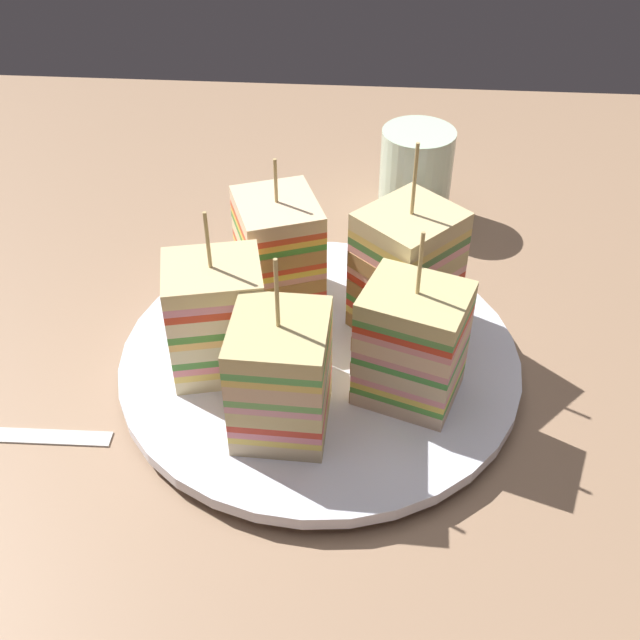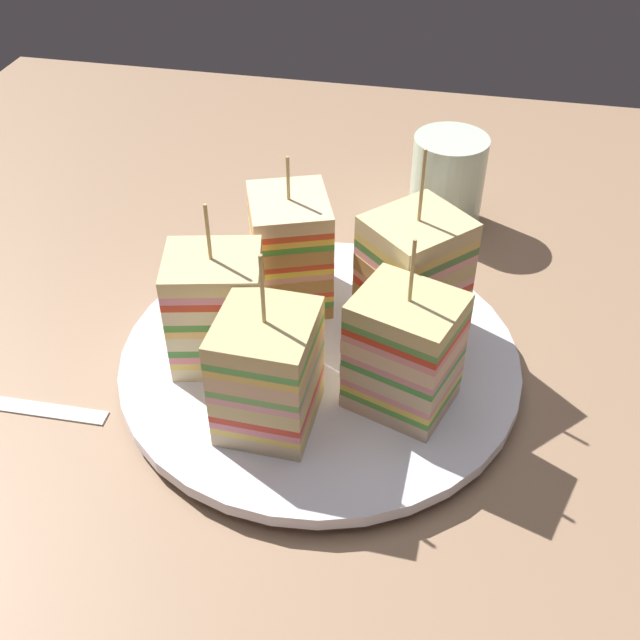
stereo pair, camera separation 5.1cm
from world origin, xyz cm
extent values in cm
cube|color=#99775A|center=(0.00, 0.00, -0.90)|extent=(98.62, 99.20, 1.80)
cylinder|color=white|center=(0.00, 0.00, 0.37)|extent=(16.95, 16.95, 0.75)
cylinder|color=white|center=(0.00, 0.00, 1.20)|extent=(27.34, 27.34, 0.91)
cube|color=beige|center=(5.84, 3.40, 2.18)|extent=(7.56, 7.17, 1.05)
cube|color=#9E7242|center=(3.06, 2.36, 2.18)|extent=(2.07, 5.04, 1.05)
cube|color=#469043|center=(5.84, 3.40, 2.94)|extent=(7.56, 7.17, 0.47)
cube|color=#F9CA4C|center=(5.84, 3.40, 3.41)|extent=(7.56, 7.17, 0.47)
cube|color=#E34837|center=(5.84, 3.40, 3.87)|extent=(7.56, 7.17, 0.47)
cube|color=#CFB38A|center=(5.84, 3.40, 4.63)|extent=(7.56, 7.17, 1.05)
cube|color=#B2844C|center=(3.06, 2.36, 4.63)|extent=(2.07, 5.04, 1.05)
cube|color=#E1A09A|center=(5.84, 3.40, 5.38)|extent=(7.56, 7.17, 0.47)
cube|color=yellow|center=(5.84, 3.40, 5.85)|extent=(7.56, 7.17, 0.47)
cube|color=#DB4227|center=(5.84, 3.40, 6.32)|extent=(7.56, 7.17, 0.47)
cube|color=beige|center=(5.84, 3.40, 7.07)|extent=(7.56, 7.17, 1.05)
cube|color=#B2844C|center=(3.06, 2.36, 7.07)|extent=(2.07, 5.04, 1.05)
cube|color=green|center=(5.84, 3.40, 7.83)|extent=(7.56, 7.17, 0.47)
cube|color=#FCC847|center=(5.84, 3.40, 8.30)|extent=(7.56, 7.17, 0.47)
cube|color=#E04B29|center=(5.84, 3.40, 8.76)|extent=(7.56, 7.17, 0.47)
cube|color=beige|center=(5.84, 3.40, 9.52)|extent=(7.56, 7.17, 1.05)
cylinder|color=tan|center=(5.84, 3.40, 11.65)|extent=(0.24, 0.24, 3.21)
cube|color=beige|center=(-1.54, 6.58, 2.20)|extent=(6.39, 7.06, 1.07)
cube|color=#B2844C|center=(-0.88, 3.68, 2.20)|extent=(5.00, 1.36, 1.07)
cube|color=#EACC5A|center=(-1.54, 6.58, 3.00)|extent=(6.39, 7.06, 0.54)
cube|color=pink|center=(-1.54, 6.58, 3.55)|extent=(6.39, 7.06, 0.54)
cube|color=#438937|center=(-1.54, 6.58, 4.09)|extent=(6.39, 7.06, 0.54)
cube|color=beige|center=(-1.54, 6.58, 4.90)|extent=(6.39, 7.06, 1.07)
cube|color=#B2844C|center=(-0.88, 3.68, 4.90)|extent=(5.00, 1.36, 1.07)
cube|color=#ECBE64|center=(-1.54, 6.58, 5.71)|extent=(6.39, 7.06, 0.54)
cube|color=#478C34|center=(-1.54, 6.58, 6.25)|extent=(6.39, 7.06, 0.54)
cube|color=beige|center=(-1.54, 6.58, 7.06)|extent=(6.39, 7.06, 1.07)
cube|color=#B2844C|center=(-0.88, 3.68, 7.06)|extent=(5.00, 1.36, 1.07)
cube|color=red|center=(-1.54, 6.58, 7.87)|extent=(6.39, 7.06, 0.54)
cube|color=pink|center=(-1.54, 6.58, 8.41)|extent=(6.39, 7.06, 0.54)
cube|color=beige|center=(-1.54, 6.58, 9.22)|extent=(6.39, 7.06, 1.07)
cylinder|color=tan|center=(-1.54, 6.58, 11.70)|extent=(0.24, 0.24, 3.89)
cube|color=beige|center=(-6.50, 1.85, 2.21)|extent=(6.24, 5.75, 1.10)
cube|color=#B2844C|center=(-3.53, 1.76, 2.21)|extent=(0.42, 5.45, 1.10)
cube|color=#EBCC55|center=(-6.50, 1.85, 3.01)|extent=(6.24, 5.75, 0.50)
cube|color=pink|center=(-6.50, 1.85, 3.51)|extent=(6.24, 5.75, 0.50)
cube|color=red|center=(-6.50, 1.85, 4.01)|extent=(6.24, 5.75, 0.50)
cube|color=#D2BF81|center=(-6.50, 1.85, 4.80)|extent=(6.24, 5.75, 1.10)
cube|color=#9E7242|center=(-3.53, 1.76, 4.80)|extent=(0.42, 5.45, 1.10)
cube|color=pink|center=(-6.50, 1.85, 5.60)|extent=(6.24, 5.75, 0.50)
cube|color=#64A451|center=(-6.50, 1.85, 6.10)|extent=(6.24, 5.75, 0.50)
cube|color=#D7B48E|center=(-6.50, 1.85, 6.90)|extent=(6.24, 5.75, 1.10)
cube|color=#9E7242|center=(-3.53, 1.76, 6.90)|extent=(0.42, 5.45, 1.10)
cube|color=#E2C159|center=(-6.50, 1.85, 7.70)|extent=(6.24, 5.75, 0.50)
cube|color=#52A54E|center=(-6.50, 1.85, 8.20)|extent=(6.24, 5.75, 0.50)
cube|color=#D0BC7E|center=(-6.50, 1.85, 9.00)|extent=(6.24, 5.75, 1.10)
cylinder|color=tan|center=(-6.50, 1.85, 11.82)|extent=(0.24, 0.24, 4.55)
cube|color=beige|center=(-3.24, -5.93, 2.20)|extent=(6.81, 7.40, 1.08)
cube|color=#9E7242|center=(-2.26, -3.13, 2.20)|extent=(4.80, 1.88, 1.08)
cube|color=#52A13E|center=(-3.24, -5.93, 2.97)|extent=(6.81, 7.40, 0.48)
cube|color=#ECD253|center=(-3.24, -5.93, 3.45)|extent=(6.81, 7.40, 0.48)
cube|color=pink|center=(-3.24, -5.93, 3.93)|extent=(6.81, 7.40, 0.48)
cube|color=beige|center=(-3.24, -5.93, 4.71)|extent=(6.81, 7.40, 1.08)
cube|color=#9E7242|center=(-2.26, -3.13, 4.71)|extent=(4.80, 1.88, 1.08)
cube|color=#469942|center=(-3.24, -5.93, 5.49)|extent=(6.81, 7.40, 0.48)
cube|color=pink|center=(-3.24, -5.93, 5.97)|extent=(6.81, 7.40, 0.48)
cube|color=beige|center=(-3.24, -5.93, 6.74)|extent=(6.81, 7.40, 1.08)
cube|color=#B2844C|center=(-2.26, -3.13, 6.74)|extent=(4.80, 1.88, 1.08)
cube|color=pink|center=(-3.24, -5.93, 7.52)|extent=(6.81, 7.40, 0.48)
cube|color=red|center=(-3.24, -5.93, 8.00)|extent=(6.81, 7.40, 0.48)
cube|color=#569747|center=(-3.24, -5.93, 8.48)|extent=(6.81, 7.40, 0.48)
cube|color=#D3C17F|center=(-3.24, -5.93, 9.26)|extent=(6.81, 7.40, 1.08)
cylinder|color=tan|center=(-3.24, -5.93, 11.90)|extent=(0.24, 0.24, 4.21)
cube|color=beige|center=(3.72, -5.64, 2.25)|extent=(8.14, 8.11, 1.18)
cube|color=#9E7242|center=(1.56, -3.60, 2.25)|extent=(3.84, 4.04, 1.18)
cube|color=#E5C85C|center=(3.72, -5.64, 3.12)|extent=(8.14, 8.11, 0.56)
cube|color=red|center=(3.72, -5.64, 3.68)|extent=(8.14, 8.11, 0.56)
cube|color=#3D8A3B|center=(3.72, -5.64, 4.24)|extent=(8.14, 8.11, 0.56)
cube|color=beige|center=(3.72, -5.64, 5.11)|extent=(8.14, 8.11, 1.18)
cube|color=#9E7242|center=(1.56, -3.60, 5.11)|extent=(3.84, 4.04, 1.18)
cube|color=red|center=(3.72, -5.64, 5.98)|extent=(8.14, 8.11, 0.56)
cube|color=#EDA59E|center=(3.72, -5.64, 6.54)|extent=(8.14, 8.11, 0.56)
cube|color=#D3BA7C|center=(3.72, -5.64, 7.40)|extent=(8.14, 8.11, 1.18)
cube|color=#9E7242|center=(1.56, -3.60, 7.40)|extent=(3.84, 4.04, 1.18)
cube|color=pink|center=(3.72, -5.64, 8.27)|extent=(8.14, 8.11, 0.56)
cube|color=#4B7C3D|center=(3.72, -5.64, 8.83)|extent=(8.14, 8.11, 0.56)
cube|color=#ECC55E|center=(3.72, -5.64, 9.39)|extent=(8.14, 8.11, 0.56)
cube|color=beige|center=(3.72, -5.64, 10.26)|extent=(8.14, 8.11, 1.18)
cylinder|color=tan|center=(3.72, -5.64, 13.34)|extent=(0.24, 0.24, 4.97)
ellipsoid|color=#3C7E32|center=(1.39, 8.87, 2.11)|extent=(4.73, 4.63, 0.98)
ellipsoid|color=#5F9E4F|center=(4.10, 9.60, 2.08)|extent=(4.09, 4.31, 0.93)
ellipsoid|color=#53B046|center=(2.77, 9.38, 2.20)|extent=(4.61, 5.01, 1.31)
ellipsoid|color=#4B9137|center=(1.16, 8.89, 2.15)|extent=(3.36, 3.61, 0.95)
cylinder|color=#CC4022|center=(1.99, 8.82, 2.35)|extent=(4.56, 4.55, 1.03)
cube|color=silver|center=(-7.50, 19.10, 0.12)|extent=(1.48, 12.60, 0.25)
cylinder|color=silver|center=(21.05, -6.78, 4.08)|extent=(6.29, 6.29, 8.16)
cylinder|color=white|center=(21.05, -6.78, 2.23)|extent=(5.78, 5.78, 4.46)
camera|label=1|loc=(-38.95, -2.92, 37.30)|focal=43.18mm
camera|label=2|loc=(-38.24, -7.96, 37.30)|focal=43.18mm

